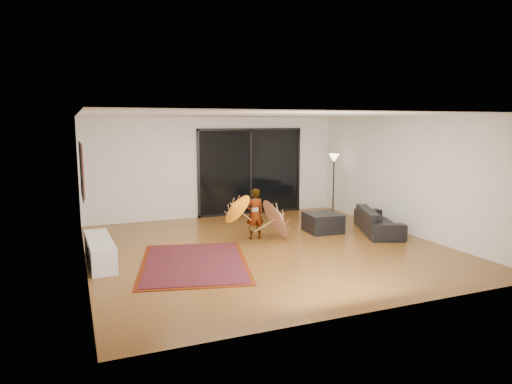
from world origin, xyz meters
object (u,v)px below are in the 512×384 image
child (255,214)px  media_console (100,251)px  ottoman (323,223)px  sofa (378,221)px

child → media_console: bearing=10.9°
media_console → ottoman: media_console is taller
sofa → child: child is taller
sofa → media_console: bearing=112.8°
media_console → child: 3.36m
sofa → ottoman: bearing=87.7°
sofa → child: size_ratio=1.71×
ottoman → child: (-1.73, 0.01, 0.34)m
media_console → ottoman: 5.06m
child → ottoman: bearing=-179.6°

